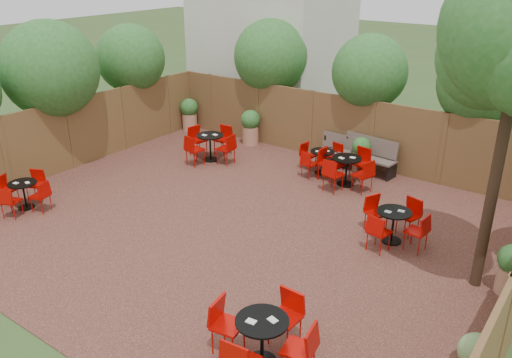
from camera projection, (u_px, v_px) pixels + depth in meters
The scene contains 10 objects.
ground at pixel (237, 224), 12.13m from camera, with size 80.00×80.00×0.00m, color #354F23.
courtyard_paving at pixel (237, 224), 12.12m from camera, with size 12.00×10.00×0.02m, color #391C17.
fence_back at pixel (340, 129), 15.46m from camera, with size 12.00×0.08×2.00m, color brown.
fence_left at pixel (70, 135), 14.97m from camera, with size 0.08×10.00×2.00m, color brown.
neighbour_building at pixel (273, 7), 18.95m from camera, with size 5.00×4.00×8.00m, color beige.
overhang_foliage at pixel (225, 74), 14.48m from camera, with size 15.43×10.42×2.70m.
park_bench_left at pixel (343, 151), 15.21m from camera, with size 1.48×0.49×0.91m.
park_bench_right at pixel (369, 155), 14.77m from camera, with size 1.69×0.70×1.02m.
bistro_tables at pixel (264, 194), 12.57m from camera, with size 9.35×8.67×0.91m.
planters at pixel (279, 143), 15.56m from camera, with size 11.87×4.43×1.14m.
Camera 1 is at (6.65, -8.45, 5.71)m, focal length 36.89 mm.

